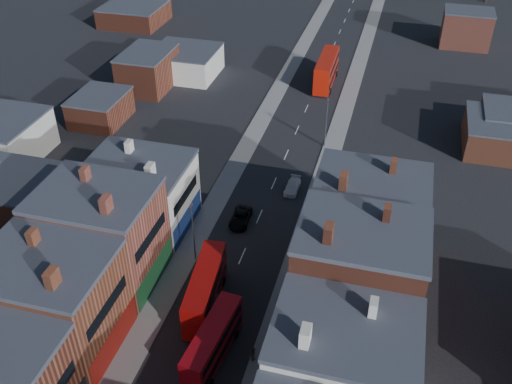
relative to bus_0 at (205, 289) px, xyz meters
The scene contains 10 objects.
pavement_west 27.26m from the bus_0, 100.61° to the left, with size 3.00×200.00×0.12m, color gray.
pavement_east 27.96m from the bus_0, 73.31° to the left, with size 3.00×200.00×0.12m, color gray.
lamp_post_2 7.94m from the bus_0, 118.98° to the left, with size 0.25×0.70×8.12m.
lamp_post_3 37.35m from the bus_0, 79.65° to the left, with size 0.25×0.70×8.12m.
bus_0 is the anchor object (origin of this frame).
bus_1 7.07m from the bus_0, 64.88° to the right, with size 3.18×9.96×4.23m.
bus_2 59.58m from the bus_0, 87.07° to the left, with size 3.28×12.59×5.43m.
car_2 15.08m from the bus_0, 92.15° to the left, with size 2.29×4.96×1.38m, color black.
car_3 24.15m from the bus_0, 79.48° to the left, with size 1.79×4.41×1.28m, color silver.
ped_3 8.97m from the bus_0, 39.74° to the right, with size 1.03×0.47×1.76m, color #4F4C44.
Camera 1 is at (15.07, -17.03, 45.78)m, focal length 40.00 mm.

